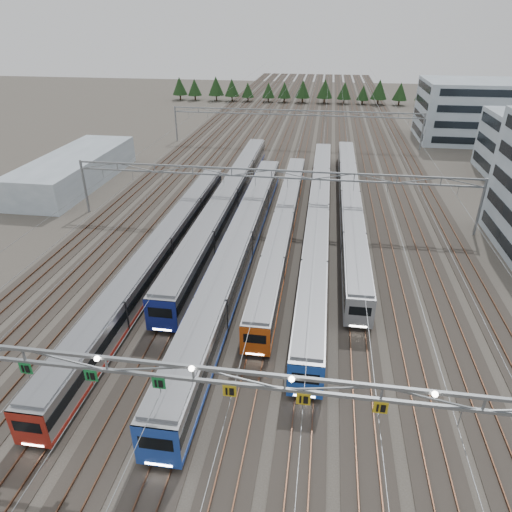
# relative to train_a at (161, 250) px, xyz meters

# --- Properties ---
(ground) EXTENTS (400.00, 400.00, 0.00)m
(ground) POSITION_rel_train_a_xyz_m (11.25, -25.23, -2.05)
(ground) COLOR #47423A
(ground) RESTS_ON ground
(track_bed) EXTENTS (54.00, 260.00, 5.42)m
(track_bed) POSITION_rel_train_a_xyz_m (11.25, 74.77, -0.56)
(track_bed) COLOR #2D2823
(track_bed) RESTS_ON ground
(train_a) EXTENTS (2.77, 53.61, 3.61)m
(train_a) POSITION_rel_train_a_xyz_m (0.00, 0.00, 0.00)
(train_a) COLOR black
(train_a) RESTS_ON ground
(train_b) EXTENTS (3.07, 60.41, 4.01)m
(train_b) POSITION_rel_train_a_xyz_m (4.50, 16.97, 0.20)
(train_b) COLOR black
(train_b) RESTS_ON ground
(train_c) EXTENTS (3.13, 58.78, 4.08)m
(train_c) POSITION_rel_train_a_xyz_m (9.00, 2.34, 0.24)
(train_c) COLOR black
(train_c) RESTS_ON ground
(train_d) EXTENTS (2.67, 51.38, 3.48)m
(train_d) POSITION_rel_train_a_xyz_m (13.50, 10.43, -0.06)
(train_d) COLOR black
(train_d) RESTS_ON ground
(train_e) EXTENTS (2.85, 66.24, 3.71)m
(train_e) POSITION_rel_train_a_xyz_m (18.00, 13.56, 0.05)
(train_e) COLOR black
(train_e) RESTS_ON ground
(train_f) EXTENTS (2.78, 59.19, 3.62)m
(train_f) POSITION_rel_train_a_xyz_m (22.50, 19.67, 0.01)
(train_f) COLOR black
(train_f) RESTS_ON ground
(gantry_near) EXTENTS (56.36, 0.61, 8.08)m
(gantry_near) POSITION_rel_train_a_xyz_m (11.20, -25.35, 5.03)
(gantry_near) COLOR gray
(gantry_near) RESTS_ON ground
(gantry_mid) EXTENTS (56.36, 0.36, 8.00)m
(gantry_mid) POSITION_rel_train_a_xyz_m (11.25, 14.77, 4.33)
(gantry_mid) COLOR gray
(gantry_mid) RESTS_ON ground
(gantry_far) EXTENTS (56.36, 0.36, 8.00)m
(gantry_far) POSITION_rel_train_a_xyz_m (11.25, 59.77, 4.33)
(gantry_far) COLOR gray
(gantry_far) RESTS_ON ground
(depot_bldg_north) EXTENTS (22.00, 18.00, 13.49)m
(depot_bldg_north) POSITION_rel_train_a_xyz_m (51.28, 70.97, 4.69)
(depot_bldg_north) COLOR #97A9B5
(depot_bldg_north) RESTS_ON ground
(west_shed) EXTENTS (10.00, 30.00, 4.98)m
(west_shed) POSITION_rel_train_a_xyz_m (-25.11, 27.06, 0.44)
(west_shed) COLOR #97A9B5
(west_shed) RESTS_ON ground
(treeline) EXTENTS (87.50, 5.60, 7.02)m
(treeline) POSITION_rel_train_a_xyz_m (7.20, 117.68, 2.18)
(treeline) COLOR #332114
(treeline) RESTS_ON ground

